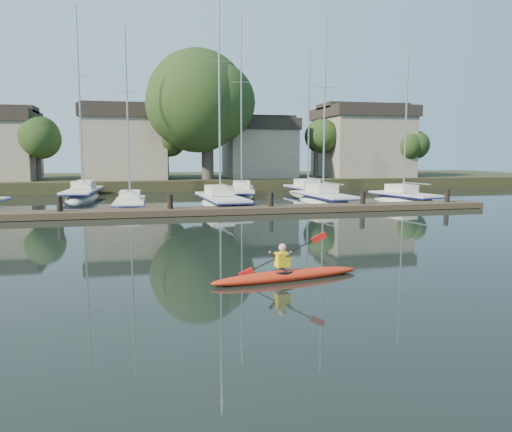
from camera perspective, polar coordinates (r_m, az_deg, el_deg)
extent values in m
plane|color=black|center=(16.06, 4.10, -5.51)|extent=(160.00, 160.00, 0.00)
ellipsoid|color=#CA430F|center=(14.12, 3.58, -6.85)|extent=(4.56, 1.36, 0.34)
cylinder|color=black|center=(14.03, 3.03, -6.47)|extent=(0.78, 0.78, 0.09)
imported|color=#302B2E|center=(13.95, 3.04, -5.04)|extent=(0.29, 0.39, 0.98)
cube|color=yellow|center=(13.94, 3.04, -4.99)|extent=(0.42, 0.34, 0.40)
sphere|color=tan|center=(13.88, 3.05, -3.61)|extent=(0.22, 0.22, 0.22)
cube|color=#3F3124|center=(29.52, -3.95, 0.65)|extent=(34.00, 2.00, 0.35)
cylinder|color=black|center=(29.47, -21.50, 0.35)|extent=(0.32, 0.32, 1.80)
cylinder|color=black|center=(29.19, -9.77, 0.69)|extent=(0.32, 0.32, 1.80)
cylinder|color=black|center=(30.13, 1.69, 0.98)|extent=(0.32, 0.32, 1.80)
cylinder|color=black|center=(32.19, 12.08, 1.22)|extent=(0.32, 0.32, 1.80)
cylinder|color=black|center=(35.15, 20.97, 1.39)|extent=(0.32, 0.32, 1.80)
ellipsoid|color=silver|center=(33.58, -14.17, 0.33)|extent=(2.13, 7.88, 1.75)
cube|color=silver|center=(33.50, -14.21, 1.74)|extent=(2.00, 6.47, 0.13)
cube|color=navy|center=(33.50, -14.21, 1.61)|extent=(2.08, 6.62, 0.07)
cube|color=beige|center=(33.94, -14.19, 2.38)|extent=(1.34, 2.22, 0.51)
cylinder|color=#9EA0A5|center=(33.70, -14.49, 11.25)|extent=(0.11, 0.11, 11.06)
cylinder|color=#9EA0A5|center=(32.27, -14.34, 2.85)|extent=(0.15, 2.98, 0.07)
cylinder|color=#9EA0A5|center=(33.82, -14.56, 13.49)|extent=(1.47, 0.06, 0.03)
ellipsoid|color=silver|center=(34.12, -4.00, 0.52)|extent=(2.86, 10.14, 2.12)
cube|color=silver|center=(34.02, -4.01, 2.20)|extent=(2.65, 8.33, 0.16)
cube|color=navy|center=(34.03, -4.01, 2.05)|extent=(2.75, 8.54, 0.09)
cube|color=beige|center=(34.58, -4.23, 2.96)|extent=(1.70, 2.89, 0.61)
cylinder|color=#9EA0A5|center=(34.48, -4.23, 14.42)|extent=(0.13, 0.13, 14.49)
cylinder|color=#9EA0A5|center=(32.49, -3.47, 3.55)|extent=(0.29, 3.81, 0.09)
cylinder|color=#9EA0A5|center=(34.75, -4.25, 17.27)|extent=(1.78, 0.13, 0.03)
ellipsoid|color=silver|center=(36.42, 7.82, 0.89)|extent=(2.90, 8.97, 2.10)
cube|color=silver|center=(36.33, 7.85, 2.45)|extent=(2.68, 7.38, 0.15)
cube|color=navy|center=(36.34, 7.84, 2.31)|extent=(2.78, 7.56, 0.09)
cube|color=beige|center=(36.78, 7.51, 3.15)|extent=(1.71, 2.57, 0.61)
cylinder|color=#9EA0A5|center=(36.60, 7.83, 12.09)|extent=(0.13, 0.13, 12.15)
cylinder|color=#9EA0A5|center=(35.07, 8.78, 3.71)|extent=(0.31, 3.36, 0.09)
cylinder|color=#9EA0A5|center=(36.76, 7.87, 14.36)|extent=(1.77, 0.15, 0.03)
ellipsoid|color=silver|center=(38.45, 16.65, 1.00)|extent=(3.59, 7.70, 2.01)
cube|color=silver|center=(38.36, 16.70, 2.42)|extent=(3.23, 6.37, 0.15)
cube|color=navy|center=(38.37, 16.69, 2.29)|extent=(3.34, 6.53, 0.08)
cube|color=beige|center=(38.67, 16.29, 3.05)|extent=(1.85, 2.32, 0.58)
cylinder|color=#9EA0A5|center=(38.50, 16.76, 10.40)|extent=(0.13, 0.13, 10.59)
cylinder|color=#9EA0A5|center=(37.47, 17.85, 3.57)|extent=(0.62, 2.78, 0.08)
cylinder|color=#9EA0A5|center=(38.60, 16.83, 12.29)|extent=(1.67, 0.35, 0.03)
ellipsoid|color=silver|center=(42.96, -19.13, 1.49)|extent=(2.96, 10.16, 2.12)
cube|color=silver|center=(42.88, -19.18, 2.83)|extent=(2.74, 8.35, 0.16)
cube|color=navy|center=(42.89, -19.18, 2.71)|extent=(2.84, 8.55, 0.09)
cube|color=beige|center=(43.45, -19.08, 3.43)|extent=(1.73, 2.90, 0.61)
cylinder|color=#9EA0A5|center=(43.31, -19.52, 12.53)|extent=(0.13, 0.13, 14.49)
cylinder|color=#9EA0A5|center=(41.35, -19.58, 3.90)|extent=(0.33, 3.81, 0.09)
cylinder|color=#9EA0A5|center=(43.52, -19.61, 14.81)|extent=(1.78, 0.14, 0.03)
ellipsoid|color=silver|center=(42.32, -1.66, 1.85)|extent=(4.13, 10.40, 1.93)
cube|color=silver|center=(42.24, -1.66, 3.08)|extent=(3.67, 8.59, 0.14)
cube|color=navy|center=(42.25, -1.66, 2.97)|extent=(3.79, 8.80, 0.08)
cube|color=beige|center=(42.83, -1.66, 3.64)|extent=(1.97, 3.08, 0.56)
cylinder|color=#9EA0A5|center=(42.66, -1.70, 12.78)|extent=(0.12, 0.12, 14.26)
cylinder|color=#9EA0A5|center=(40.67, -1.67, 4.08)|extent=(0.85, 3.81, 0.08)
cylinder|color=#9EA0A5|center=(42.86, -1.71, 15.05)|extent=(1.60, 0.36, 0.03)
ellipsoid|color=silver|center=(43.98, 6.07, 1.98)|extent=(2.88, 8.83, 2.06)
cube|color=silver|center=(43.91, 6.09, 3.25)|extent=(2.66, 7.26, 0.15)
cube|color=navy|center=(43.91, 6.09, 3.13)|extent=(2.76, 7.44, 0.09)
cube|color=beige|center=(44.36, 5.83, 3.81)|extent=(1.69, 2.53, 0.60)
cylinder|color=#9EA0A5|center=(44.17, 6.06, 11.10)|extent=(0.13, 0.13, 11.95)
cylinder|color=#9EA0A5|center=(42.67, 6.79, 4.30)|extent=(0.32, 3.30, 0.09)
cylinder|color=#9EA0A5|center=(44.29, 6.08, 12.95)|extent=(1.74, 0.15, 0.03)
cube|color=#293219|center=(59.23, -8.60, 4.09)|extent=(90.00, 24.00, 1.00)
cube|color=gray|center=(52.99, -14.68, 7.39)|extent=(8.00, 8.00, 6.00)
cube|color=#2B261F|center=(53.14, -14.80, 11.27)|extent=(8.40, 8.40, 1.20)
cube|color=gray|center=(54.46, 0.34, 7.07)|extent=(7.00, 7.00, 5.00)
cube|color=#2B261F|center=(54.55, 0.34, 10.33)|extent=(7.35, 7.35, 1.20)
cube|color=gray|center=(58.43, 11.97, 7.66)|extent=(9.00, 9.00, 6.50)
cube|color=#2B261F|center=(58.61, 12.06, 11.42)|extent=(9.45, 9.45, 1.20)
cylinder|color=#453D37|center=(50.41, -5.56, 7.04)|extent=(1.20, 1.20, 5.00)
sphere|color=black|center=(50.66, -5.63, 12.71)|extent=(8.50, 8.50, 8.50)
cylinder|color=#453D37|center=(51.83, -23.60, 5.38)|extent=(0.48, 0.48, 3.00)
sphere|color=black|center=(51.84, -23.73, 8.14)|extent=(3.40, 3.40, 3.40)
cylinder|color=#453D37|center=(50.55, -10.14, 5.72)|extent=(0.38, 0.38, 2.80)
sphere|color=black|center=(50.55, -10.19, 8.21)|extent=(2.72, 2.72, 2.72)
cylinder|color=#453D37|center=(54.75, 6.86, 6.08)|extent=(0.50, 0.50, 3.20)
sphere|color=black|center=(54.77, 6.90, 8.86)|extent=(3.57, 3.57, 3.57)
cylinder|color=#453D37|center=(57.62, 16.81, 5.58)|extent=(0.41, 0.41, 2.60)
sphere|color=black|center=(57.61, 16.89, 7.72)|extent=(2.89, 2.89, 2.89)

